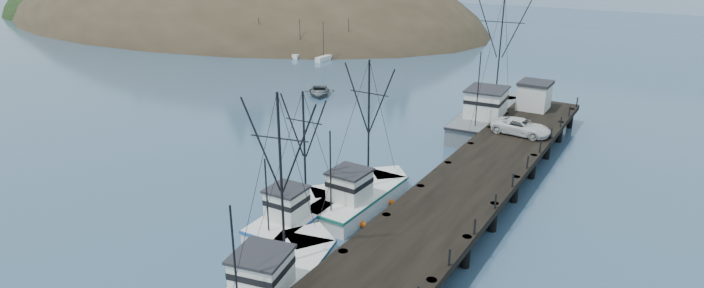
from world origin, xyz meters
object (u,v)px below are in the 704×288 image
object	(u,v)px
trawler_far	(361,196)
pier_shed	(534,95)
motorboat	(319,95)
trawler_near	(277,279)
trawler_mid	(299,215)
pier	(481,173)
work_vessel	(490,116)
pickup_truck	(521,127)

from	to	relation	value
trawler_far	pier_shed	bearing A→B (deg)	76.81
pier_shed	motorboat	world-z (taller)	pier_shed
trawler_near	trawler_mid	world-z (taller)	trawler_near
pier	work_vessel	world-z (taller)	work_vessel
pier	pickup_truck	xyz separation A→B (m)	(0.31, 9.40, 1.00)
trawler_near	work_vessel	world-z (taller)	work_vessel
trawler_mid	pier_shed	xyz separation A→B (m)	(7.71, 29.09, 2.60)
pier	trawler_mid	xyz separation A→B (m)	(-8.49, -11.09, -0.87)
pier	motorboat	bearing A→B (deg)	146.87
work_vessel	pickup_truck	size ratio (longest dim) A/B	3.30
trawler_mid	work_vessel	distance (m)	27.25
trawler_mid	trawler_far	bearing A→B (deg)	66.85
trawler_mid	trawler_far	world-z (taller)	trawler_far
pier_shed	motorboat	bearing A→B (deg)	-178.58
trawler_near	pier	bearing A→B (deg)	73.74
trawler_far	work_vessel	distance (m)	22.42
pier	trawler_near	distance (m)	18.36
trawler_mid	pier_shed	size ratio (longest dim) A/B	2.94
trawler_mid	motorboat	distance (m)	33.73
motorboat	trawler_mid	bearing A→B (deg)	-90.02
pier	trawler_near	world-z (taller)	trawler_near
pier	work_vessel	size ratio (longest dim) A/B	2.67
work_vessel	motorboat	xyz separation A→B (m)	(-22.19, 1.50, -1.23)
pier_shed	pickup_truck	size ratio (longest dim) A/B	0.64
trawler_far	work_vessel	world-z (taller)	work_vessel
trawler_near	trawler_mid	bearing A→B (deg)	117.27
work_vessel	pier_shed	bearing A→B (deg)	30.54
pier	trawler_far	xyz separation A→B (m)	(-6.51, -6.46, -0.87)
pier_shed	pickup_truck	xyz separation A→B (m)	(1.09, -8.60, -0.73)
trawler_near	work_vessel	xyz separation A→B (m)	(0.72, 33.46, 0.41)
trawler_near	work_vessel	bearing A→B (deg)	88.77
trawler_near	motorboat	world-z (taller)	trawler_near
trawler_mid	trawler_near	bearing A→B (deg)	-62.73
pier	work_vessel	bearing A→B (deg)	105.55
pier	trawler_far	bearing A→B (deg)	-135.23
work_vessel	pickup_truck	xyz separation A→B (m)	(4.72, -6.45, 1.47)
trawler_far	pier_shed	world-z (taller)	trawler_far
pickup_truck	work_vessel	bearing A→B (deg)	40.64
work_vessel	pier	bearing A→B (deg)	-74.45
pickup_truck	trawler_far	bearing A→B (deg)	161.16
trawler_near	pickup_truck	xyz separation A→B (m)	(5.44, 27.01, 1.87)
pickup_truck	motorboat	xyz separation A→B (m)	(-26.91, 7.96, -2.69)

